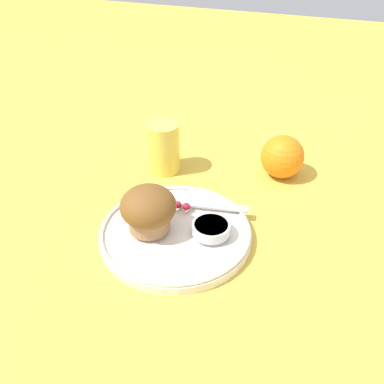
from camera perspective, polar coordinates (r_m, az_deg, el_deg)
ground_plane at (r=0.70m, az=-2.85°, el=-5.00°), size 3.00×3.00×0.00m
plate at (r=0.68m, az=-2.19°, el=-5.46°), size 0.24×0.24×0.02m
muffin at (r=0.66m, az=-5.84°, el=-2.30°), size 0.09×0.09×0.07m
cream_ramekin at (r=0.66m, az=2.56°, el=-4.80°), size 0.06×0.06×0.02m
berry_pair at (r=0.71m, az=-1.21°, el=-1.86°), size 0.02×0.01×0.01m
butter_knife at (r=0.72m, az=0.63°, el=-1.63°), size 0.17×0.04×0.00m
orange_fruit at (r=0.83m, az=11.95°, el=4.63°), size 0.08×0.08×0.08m
juice_glass at (r=0.83m, az=-3.79°, el=5.93°), size 0.06×0.06×0.10m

